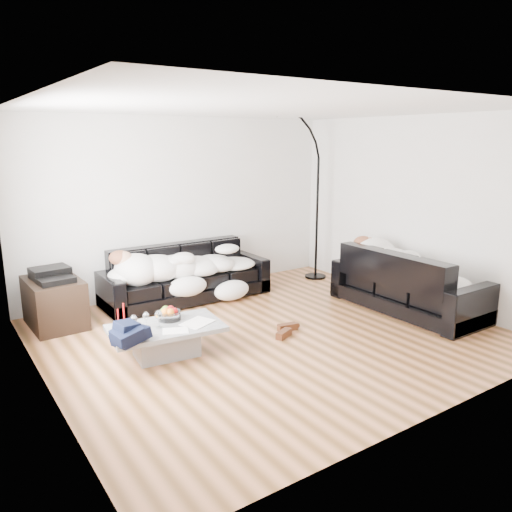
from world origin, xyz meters
TOP-DOWN VIEW (x-y plane):
  - ground at (0.00, 0.00)m, footprint 5.00×5.00m
  - wall_back at (0.00, 2.25)m, footprint 5.00×0.02m
  - wall_left at (-2.50, 0.00)m, footprint 0.02×4.50m
  - wall_right at (2.50, 0.00)m, footprint 0.02×4.50m
  - ceiling at (0.00, 0.00)m, footprint 5.00×5.00m
  - sofa_back at (-0.23, 1.75)m, footprint 2.39×0.83m
  - sofa_right at (2.04, -0.34)m, footprint 0.89×2.07m
  - sleeper_back at (-0.23, 1.70)m, footprint 2.03×0.70m
  - sleeper_right at (2.04, -0.34)m, footprint 0.75×1.78m
  - teal_cushion at (1.98, 0.30)m, footprint 0.42×0.38m
  - coffee_table at (-1.28, 0.12)m, footprint 1.24×0.81m
  - fruit_bowl at (-1.17, 0.27)m, footprint 0.25×0.25m
  - wine_glass_a at (-1.46, 0.21)m, footprint 0.08×0.08m
  - wine_glass_b at (-1.61, 0.17)m, footprint 0.08×0.08m
  - wine_glass_c at (-1.36, 0.11)m, footprint 0.10×0.10m
  - candle_left at (-1.73, 0.30)m, footprint 0.05×0.05m
  - candle_right at (-1.65, 0.35)m, footprint 0.06×0.06m
  - newspaper_a at (-0.96, 0.01)m, footprint 0.41×0.36m
  - newspaper_b at (-1.26, -0.08)m, footprint 0.32×0.28m
  - navy_jacket at (-1.75, -0.11)m, footprint 0.44×0.42m
  - shoes at (0.15, -0.11)m, footprint 0.47×0.38m
  - av_cabinet at (-2.05, 1.73)m, footprint 0.63×0.89m
  - stereo at (-2.05, 1.73)m, footprint 0.47×0.38m
  - floor_lamp at (2.11, 1.62)m, footprint 0.95×0.60m

SIDE VIEW (x-z plane):
  - ground at x=0.00m, z-range 0.00..0.00m
  - shoes at x=0.15m, z-range 0.00..0.09m
  - coffee_table at x=-1.28m, z-range 0.00..0.34m
  - av_cabinet at x=-2.05m, z-range 0.00..0.60m
  - newspaper_b at x=-1.26m, z-range 0.35..0.35m
  - newspaper_a at x=-0.96m, z-range 0.35..0.35m
  - sofa_back at x=-0.23m, z-range 0.00..0.78m
  - fruit_bowl at x=-1.17m, z-range 0.34..0.50m
  - sofa_right at x=2.04m, z-range 0.00..0.84m
  - wine_glass_a at x=-1.46m, z-range 0.34..0.50m
  - wine_glass_b at x=-1.61m, z-range 0.34..0.51m
  - wine_glass_c at x=-1.36m, z-range 0.34..0.53m
  - candle_left at x=-1.73m, z-range 0.34..0.56m
  - candle_right at x=-1.65m, z-range 0.34..0.60m
  - navy_jacket at x=-1.75m, z-range 0.42..0.60m
  - sleeper_back at x=-0.23m, z-range 0.42..0.83m
  - sleeper_right at x=2.04m, z-range 0.42..0.85m
  - stereo at x=-2.05m, z-range 0.60..0.73m
  - teal_cushion at x=1.98m, z-range 0.62..0.82m
  - floor_lamp at x=2.11m, z-range 0.00..2.43m
  - wall_back at x=0.00m, z-range 0.00..2.60m
  - wall_left at x=-2.50m, z-range 0.00..2.60m
  - wall_right at x=2.50m, z-range 0.00..2.60m
  - ceiling at x=0.00m, z-range 2.60..2.60m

